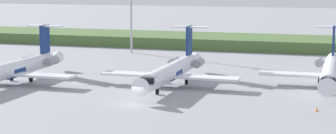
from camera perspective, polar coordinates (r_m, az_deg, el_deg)
ground_plane at (r=110.26m, az=2.15°, el=-0.49°), size 500.00×500.00×0.00m
grass_berm at (r=150.67m, az=6.29°, el=2.47°), size 320.00×20.00×2.78m
regional_jet_second at (r=101.61m, az=-14.68°, el=-0.11°), size 22.81×31.00×9.00m
regional_jet_third at (r=96.12m, az=0.44°, el=-0.31°), size 22.81×31.00×9.00m
regional_jet_fourth at (r=99.67m, az=15.58°, el=-0.31°), size 22.81×31.00×9.00m
antenna_mast at (r=137.82m, az=-3.62°, el=6.19°), size 4.40×0.50×28.21m
safety_cone_front_marker at (r=80.33m, az=14.27°, el=-4.01°), size 0.44×0.44×0.55m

